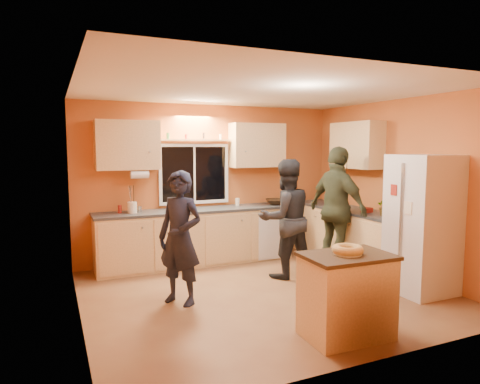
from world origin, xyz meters
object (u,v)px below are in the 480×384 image
person_left (180,238)px  person_right (337,209)px  refrigerator (423,224)px  island (346,295)px  person_center (285,219)px

person_left → person_right: 2.63m
refrigerator → island: 1.93m
person_left → person_center: size_ratio=0.94×
person_center → person_left: bearing=15.6°
island → person_center: bearing=79.1°
refrigerator → person_center: refrigerator is taller
refrigerator → person_center: 1.83m
island → person_center: (0.45, 2.00, 0.43)m
refrigerator → person_left: refrigerator is taller
refrigerator → person_right: person_right is taller
refrigerator → person_center: size_ratio=1.04×
person_right → person_center: bearing=80.6°
person_left → person_center: bearing=65.3°
island → person_right: size_ratio=0.47×
refrigerator → person_left: 3.12m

